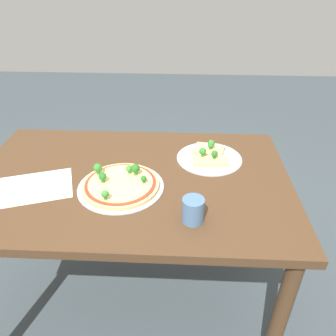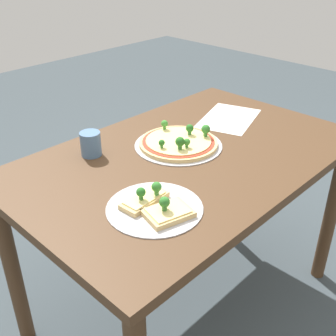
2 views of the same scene
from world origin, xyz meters
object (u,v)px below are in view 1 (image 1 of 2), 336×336
object	(u,v)px
drinking_cup	(193,210)
pizza_tray_whole	(120,184)
dining_table	(131,196)
pizza_tray_slice	(209,155)

from	to	relation	value
drinking_cup	pizza_tray_whole	bearing A→B (deg)	-32.77
dining_table	pizza_tray_whole	xyz separation A→B (m)	(0.03, 0.07, 0.11)
pizza_tray_slice	drinking_cup	world-z (taller)	drinking_cup
dining_table	pizza_tray_whole	bearing A→B (deg)	70.03
pizza_tray_whole	drinking_cup	size ratio (longest dim) A/B	3.74
dining_table	pizza_tray_slice	size ratio (longest dim) A/B	4.50
dining_table	pizza_tray_slice	xyz separation A→B (m)	(-0.34, -0.17, 0.11)
pizza_tray_whole	drinking_cup	distance (m)	0.33
pizza_tray_whole	pizza_tray_slice	distance (m)	0.43
dining_table	drinking_cup	size ratio (longest dim) A/B	14.53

